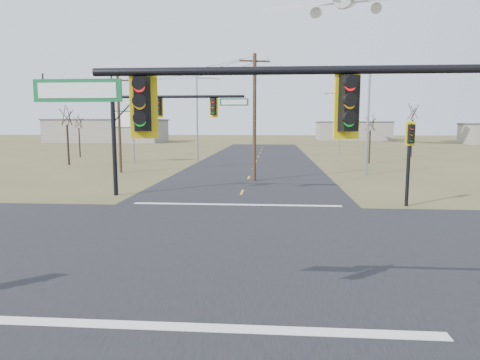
{
  "coord_description": "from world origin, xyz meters",
  "views": [
    {
      "loc": [
        2.09,
        -16.65,
        4.66
      ],
      "look_at": [
        0.72,
        1.0,
        2.32
      ],
      "focal_mm": 32.0,
      "sensor_mm": 36.0,
      "label": 1
    }
  ],
  "objects_px": {
    "mast_arm_far": "(159,118)",
    "streetlight_c": "(199,114)",
    "utility_pole_far": "(119,122)",
    "utility_pole_near": "(254,116)",
    "mast_arm_near": "(347,128)",
    "streetlight_a": "(366,115)",
    "pedestal_signal_ne": "(410,146)",
    "bare_tree_b": "(79,121)",
    "bare_tree_d": "(413,112)",
    "bare_tree_c": "(371,122)",
    "streetlight_b": "(339,120)",
    "bare_tree_a": "(66,115)",
    "highway_sign": "(123,126)"
  },
  "relations": [
    {
      "from": "bare_tree_d",
      "to": "bare_tree_b",
      "type": "bearing_deg",
      "value": -174.75
    },
    {
      "from": "utility_pole_near",
      "to": "streetlight_c",
      "type": "bearing_deg",
      "value": 113.52
    },
    {
      "from": "mast_arm_far",
      "to": "bare_tree_d",
      "type": "distance_m",
      "value": 44.43
    },
    {
      "from": "utility_pole_near",
      "to": "utility_pole_far",
      "type": "bearing_deg",
      "value": 158.88
    },
    {
      "from": "streetlight_b",
      "to": "bare_tree_a",
      "type": "distance_m",
      "value": 38.03
    },
    {
      "from": "utility_pole_near",
      "to": "streetlight_b",
      "type": "distance_m",
      "value": 32.97
    },
    {
      "from": "utility_pole_far",
      "to": "streetlight_a",
      "type": "distance_m",
      "value": 22.91
    },
    {
      "from": "mast_arm_far",
      "to": "bare_tree_a",
      "type": "relative_size",
      "value": 1.24
    },
    {
      "from": "utility_pole_near",
      "to": "streetlight_b",
      "type": "bearing_deg",
      "value": 69.88
    },
    {
      "from": "utility_pole_near",
      "to": "bare_tree_b",
      "type": "xyz_separation_m",
      "value": [
        -25.55,
        23.32,
        -0.3
      ]
    },
    {
      "from": "streetlight_b",
      "to": "streetlight_a",
      "type": "bearing_deg",
      "value": -88.22
    },
    {
      "from": "utility_pole_near",
      "to": "streetlight_a",
      "type": "xyz_separation_m",
      "value": [
        9.85,
        4.98,
        0.15
      ]
    },
    {
      "from": "utility_pole_far",
      "to": "bare_tree_c",
      "type": "bearing_deg",
      "value": 23.79
    },
    {
      "from": "utility_pole_near",
      "to": "highway_sign",
      "type": "distance_m",
      "value": 22.45
    },
    {
      "from": "mast_arm_far",
      "to": "utility_pole_near",
      "type": "bearing_deg",
      "value": 72.05
    },
    {
      "from": "mast_arm_near",
      "to": "highway_sign",
      "type": "bearing_deg",
      "value": 92.42
    },
    {
      "from": "mast_arm_far",
      "to": "bare_tree_a",
      "type": "distance_m",
      "value": 25.52
    },
    {
      "from": "utility_pole_near",
      "to": "streetlight_c",
      "type": "height_order",
      "value": "streetlight_c"
    },
    {
      "from": "mast_arm_near",
      "to": "bare_tree_d",
      "type": "distance_m",
      "value": 57.0
    },
    {
      "from": "mast_arm_near",
      "to": "streetlight_a",
      "type": "height_order",
      "value": "streetlight_a"
    },
    {
      "from": "pedestal_signal_ne",
      "to": "bare_tree_d",
      "type": "height_order",
      "value": "bare_tree_d"
    },
    {
      "from": "bare_tree_b",
      "to": "streetlight_a",
      "type": "bearing_deg",
      "value": -27.39
    },
    {
      "from": "streetlight_c",
      "to": "bare_tree_c",
      "type": "bearing_deg",
      "value": 12.51
    },
    {
      "from": "mast_arm_far",
      "to": "bare_tree_a",
      "type": "height_order",
      "value": "bare_tree_a"
    },
    {
      "from": "mast_arm_near",
      "to": "streetlight_c",
      "type": "distance_m",
      "value": 44.95
    },
    {
      "from": "pedestal_signal_ne",
      "to": "streetlight_c",
      "type": "relative_size",
      "value": 0.47
    },
    {
      "from": "utility_pole_near",
      "to": "mast_arm_far",
      "type": "bearing_deg",
      "value": -126.27
    },
    {
      "from": "pedestal_signal_ne",
      "to": "utility_pole_far",
      "type": "height_order",
      "value": "utility_pole_far"
    },
    {
      "from": "bare_tree_c",
      "to": "bare_tree_d",
      "type": "height_order",
      "value": "bare_tree_d"
    },
    {
      "from": "mast_arm_far",
      "to": "pedestal_signal_ne",
      "type": "relative_size",
      "value": 1.84
    },
    {
      "from": "mast_arm_far",
      "to": "streetlight_a",
      "type": "relative_size",
      "value": 0.92
    },
    {
      "from": "streetlight_c",
      "to": "bare_tree_b",
      "type": "xyz_separation_m",
      "value": [
        -18.02,
        6.02,
        -0.82
      ]
    },
    {
      "from": "mast_arm_far",
      "to": "streetlight_c",
      "type": "bearing_deg",
      "value": 112.43
    },
    {
      "from": "mast_arm_near",
      "to": "highway_sign",
      "type": "height_order",
      "value": "mast_arm_near"
    },
    {
      "from": "highway_sign",
      "to": "mast_arm_far",
      "type": "bearing_deg",
      "value": -51.83
    },
    {
      "from": "pedestal_signal_ne",
      "to": "streetlight_a",
      "type": "xyz_separation_m",
      "value": [
        0.72,
        15.25,
        1.97
      ]
    },
    {
      "from": "mast_arm_far",
      "to": "utility_pole_far",
      "type": "distance_m",
      "value": 14.79
    },
    {
      "from": "mast_arm_near",
      "to": "bare_tree_c",
      "type": "bearing_deg",
      "value": 54.63
    },
    {
      "from": "mast_arm_near",
      "to": "mast_arm_far",
      "type": "distance_m",
      "value": 20.52
    },
    {
      "from": "mast_arm_far",
      "to": "bare_tree_b",
      "type": "distance_m",
      "value": 36.9
    },
    {
      "from": "pedestal_signal_ne",
      "to": "highway_sign",
      "type": "bearing_deg",
      "value": 126.72
    },
    {
      "from": "bare_tree_b",
      "to": "bare_tree_d",
      "type": "relative_size",
      "value": 0.79
    },
    {
      "from": "pedestal_signal_ne",
      "to": "mast_arm_far",
      "type": "bearing_deg",
      "value": 162.43
    },
    {
      "from": "mast_arm_far",
      "to": "utility_pole_far",
      "type": "height_order",
      "value": "utility_pole_far"
    },
    {
      "from": "pedestal_signal_ne",
      "to": "streetlight_a",
      "type": "distance_m",
      "value": 15.39
    },
    {
      "from": "utility_pole_near",
      "to": "bare_tree_c",
      "type": "xyz_separation_m",
      "value": [
        12.81,
        16.44,
        -0.43
      ]
    },
    {
      "from": "mast_arm_near",
      "to": "utility_pole_far",
      "type": "xyz_separation_m",
      "value": [
        -15.99,
        31.44,
        0.25
      ]
    },
    {
      "from": "mast_arm_near",
      "to": "utility_pole_far",
      "type": "bearing_deg",
      "value": 94.56
    },
    {
      "from": "bare_tree_a",
      "to": "pedestal_signal_ne",
      "type": "bearing_deg",
      "value": -35.99
    },
    {
      "from": "streetlight_b",
      "to": "bare_tree_c",
      "type": "bearing_deg",
      "value": -79.16
    }
  ]
}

